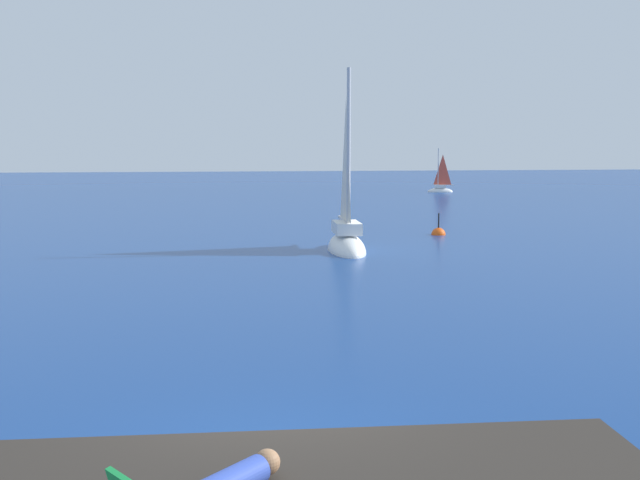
% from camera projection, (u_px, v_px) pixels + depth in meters
% --- Properties ---
extents(ground_plane, '(160.00, 160.00, 0.00)m').
position_uv_depth(ground_plane, '(265.00, 469.00, 9.32)').
color(ground_plane, navy).
extents(sailboat_near, '(1.21, 3.61, 6.67)m').
position_uv_depth(sailboat_near, '(347.00, 240.00, 27.00)').
color(sailboat_near, white).
rests_on(sailboat_near, ground).
extents(sailboat_far, '(1.84, 0.88, 3.34)m').
position_uv_depth(sailboat_far, '(440.00, 189.00, 55.65)').
color(sailboat_far, white).
rests_on(sailboat_far, ground).
extents(marker_buoy, '(0.56, 0.56, 1.13)m').
position_uv_depth(marker_buoy, '(438.00, 235.00, 31.52)').
color(marker_buoy, '#EA5114').
rests_on(marker_buoy, ground).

